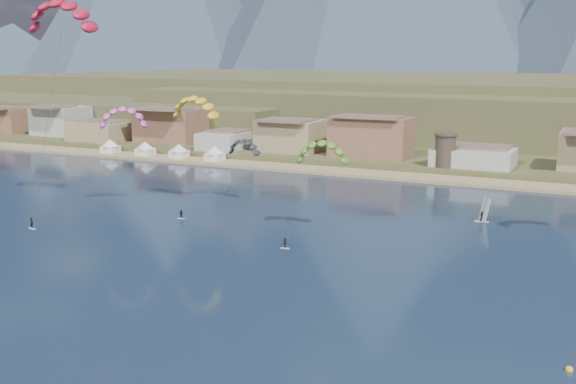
{
  "coord_description": "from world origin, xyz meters",
  "views": [
    {
      "loc": [
        42.64,
        -57.82,
        29.97
      ],
      "look_at": [
        0.0,
        32.0,
        10.0
      ],
      "focal_mm": 42.77,
      "sensor_mm": 36.0,
      "label": 1
    }
  ],
  "objects_px": {
    "kitesurfer_red": "(61,11)",
    "kitesurfer_yellow": "(195,104)",
    "buoy": "(569,370)",
    "windsurfer": "(483,214)",
    "watchtower": "(445,150)",
    "kitesurfer_green": "(322,149)"
  },
  "relations": [
    {
      "from": "kitesurfer_red",
      "to": "kitesurfer_yellow",
      "type": "height_order",
      "value": "kitesurfer_red"
    },
    {
      "from": "buoy",
      "to": "windsurfer",
      "type": "bearing_deg",
      "value": 107.45
    },
    {
      "from": "watchtower",
      "to": "kitesurfer_yellow",
      "type": "height_order",
      "value": "kitesurfer_yellow"
    },
    {
      "from": "watchtower",
      "to": "kitesurfer_green",
      "type": "relative_size",
      "value": 0.48
    },
    {
      "from": "kitesurfer_red",
      "to": "kitesurfer_yellow",
      "type": "xyz_separation_m",
      "value": [
        19.36,
        14.29,
        -17.38
      ]
    },
    {
      "from": "watchtower",
      "to": "kitesurfer_yellow",
      "type": "distance_m",
      "value": 69.91
    },
    {
      "from": "watchtower",
      "to": "windsurfer",
      "type": "xyz_separation_m",
      "value": [
        17.65,
        -46.84,
        -4.95
      ]
    },
    {
      "from": "windsurfer",
      "to": "kitesurfer_red",
      "type": "bearing_deg",
      "value": -161.09
    },
    {
      "from": "kitesurfer_red",
      "to": "windsurfer",
      "type": "bearing_deg",
      "value": 18.91
    },
    {
      "from": "kitesurfer_red",
      "to": "buoy",
      "type": "relative_size",
      "value": 54.07
    },
    {
      "from": "kitesurfer_yellow",
      "to": "kitesurfer_green",
      "type": "bearing_deg",
      "value": -17.22
    },
    {
      "from": "kitesurfer_green",
      "to": "buoy",
      "type": "relative_size",
      "value": 23.51
    },
    {
      "from": "kitesurfer_yellow",
      "to": "kitesurfer_red",
      "type": "bearing_deg",
      "value": -143.57
    },
    {
      "from": "watchtower",
      "to": "buoy",
      "type": "height_order",
      "value": "watchtower"
    },
    {
      "from": "watchtower",
      "to": "kitesurfer_red",
      "type": "distance_m",
      "value": 96.6
    },
    {
      "from": "kitesurfer_green",
      "to": "windsurfer",
      "type": "relative_size",
      "value": 4.04
    },
    {
      "from": "buoy",
      "to": "kitesurfer_red",
      "type": "bearing_deg",
      "value": 160.46
    },
    {
      "from": "kitesurfer_green",
      "to": "windsurfer",
      "type": "bearing_deg",
      "value": 41.38
    },
    {
      "from": "kitesurfer_yellow",
      "to": "watchtower",
      "type": "bearing_deg",
      "value": 57.58
    },
    {
      "from": "watchtower",
      "to": "kitesurfer_green",
      "type": "bearing_deg",
      "value": -94.83
    },
    {
      "from": "kitesurfer_red",
      "to": "buoy",
      "type": "height_order",
      "value": "kitesurfer_red"
    },
    {
      "from": "watchtower",
      "to": "kitesurfer_green",
      "type": "xyz_separation_m",
      "value": [
        -5.7,
        -67.41,
        8.21
      ]
    }
  ]
}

